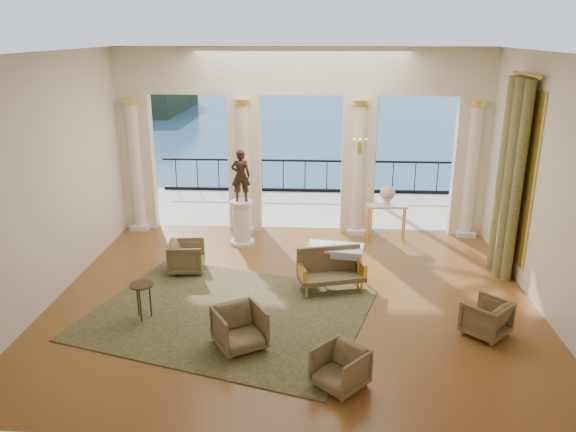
# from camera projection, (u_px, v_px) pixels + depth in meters

# --- Properties ---
(floor) EXTENTS (9.00, 9.00, 0.00)m
(floor) POSITION_uv_depth(u_px,v_px,m) (293.00, 297.00, 10.73)
(floor) COLOR #54250F
(floor) RESTS_ON ground
(room_walls) EXTENTS (9.00, 9.00, 9.00)m
(room_walls) POSITION_uv_depth(u_px,v_px,m) (290.00, 163.00, 8.77)
(room_walls) COLOR #F2E6CA
(room_walls) RESTS_ON ground
(arcade) EXTENTS (9.00, 0.56, 4.50)m
(arcade) POSITION_uv_depth(u_px,v_px,m) (301.00, 129.00, 13.54)
(arcade) COLOR #F9EDC8
(arcade) RESTS_ON ground
(terrace) EXTENTS (10.00, 3.60, 0.10)m
(terrace) POSITION_uv_depth(u_px,v_px,m) (303.00, 208.00, 16.24)
(terrace) COLOR beige
(terrace) RESTS_ON ground
(balustrade) EXTENTS (9.00, 0.06, 1.03)m
(balustrade) POSITION_uv_depth(u_px,v_px,m) (305.00, 179.00, 17.61)
(balustrade) COLOR black
(balustrade) RESTS_ON terrace
(palm_tree) EXTENTS (2.00, 2.00, 4.50)m
(palm_tree) POSITION_uv_depth(u_px,v_px,m) (377.00, 59.00, 15.59)
(palm_tree) COLOR #4C3823
(palm_tree) RESTS_ON terrace
(headland) EXTENTS (22.00, 18.00, 6.00)m
(headland) POSITION_uv_depth(u_px,v_px,m) (107.00, 89.00, 79.69)
(headland) COLOR black
(headland) RESTS_ON sea
(sea) EXTENTS (160.00, 160.00, 0.00)m
(sea) POSITION_uv_depth(u_px,v_px,m) (317.00, 123.00, 69.47)
(sea) COLOR #1B4E88
(sea) RESTS_ON ground
(curtain) EXTENTS (0.33, 1.40, 4.09)m
(curtain) POSITION_uv_depth(u_px,v_px,m) (510.00, 178.00, 11.28)
(curtain) COLOR brown
(curtain) RESTS_ON ground
(window_frame) EXTENTS (0.04, 1.60, 3.40)m
(window_frame) POSITION_uv_depth(u_px,v_px,m) (520.00, 175.00, 11.24)
(window_frame) COLOR #EAC94D
(window_frame) RESTS_ON room_walls
(wall_sconce) EXTENTS (0.30, 0.11, 0.33)m
(wall_sconce) POSITION_uv_depth(u_px,v_px,m) (360.00, 147.00, 13.27)
(wall_sconce) COLOR #EAC94D
(wall_sconce) RESTS_ON arcade
(rug) EXTENTS (5.56, 4.85, 0.02)m
(rug) POSITION_uv_depth(u_px,v_px,m) (228.00, 314.00, 10.06)
(rug) COLOR #30361D
(rug) RESTS_ON ground
(armchair_a) EXTENTS (0.98, 0.96, 0.75)m
(armchair_a) POSITION_uv_depth(u_px,v_px,m) (239.00, 326.00, 8.91)
(armchair_a) COLOR #453320
(armchair_a) RESTS_ON ground
(armchair_b) EXTENTS (0.89, 0.88, 0.67)m
(armchair_b) POSITION_uv_depth(u_px,v_px,m) (340.00, 366.00, 7.93)
(armchair_b) COLOR #453320
(armchair_b) RESTS_ON ground
(armchair_c) EXTENTS (0.90, 0.90, 0.68)m
(armchair_c) POSITION_uv_depth(u_px,v_px,m) (486.00, 316.00, 9.30)
(armchair_c) COLOR #453320
(armchair_c) RESTS_ON ground
(armchair_d) EXTENTS (0.74, 0.78, 0.73)m
(armchair_d) POSITION_uv_depth(u_px,v_px,m) (187.00, 255.00, 11.76)
(armchair_d) COLOR #453320
(armchair_d) RESTS_ON ground
(settee) EXTENTS (1.38, 0.87, 0.85)m
(settee) POSITION_uv_depth(u_px,v_px,m) (330.00, 269.00, 10.94)
(settee) COLOR #453320
(settee) RESTS_ON ground
(game_table) EXTENTS (1.19, 0.77, 0.76)m
(game_table) POSITION_uv_depth(u_px,v_px,m) (335.00, 250.00, 11.19)
(game_table) COLOR #A9C3D7
(game_table) RESTS_ON ground
(pedestal) EXTENTS (0.58, 0.58, 1.06)m
(pedestal) POSITION_uv_depth(u_px,v_px,m) (242.00, 223.00, 13.27)
(pedestal) COLOR silver
(pedestal) RESTS_ON ground
(statue) EXTENTS (0.45, 0.30, 1.22)m
(statue) POSITION_uv_depth(u_px,v_px,m) (241.00, 176.00, 12.90)
(statue) COLOR black
(statue) RESTS_ON pedestal
(console_table) EXTENTS (0.97, 0.42, 0.91)m
(console_table) POSITION_uv_depth(u_px,v_px,m) (387.00, 211.00, 13.38)
(console_table) COLOR silver
(console_table) RESTS_ON ground
(urn) EXTENTS (0.36, 0.36, 0.47)m
(urn) POSITION_uv_depth(u_px,v_px,m) (388.00, 194.00, 13.25)
(urn) COLOR white
(urn) RESTS_ON console_table
(side_table) EXTENTS (0.41, 0.41, 0.67)m
(side_table) POSITION_uv_depth(u_px,v_px,m) (142.00, 289.00, 9.75)
(side_table) COLOR black
(side_table) RESTS_ON ground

